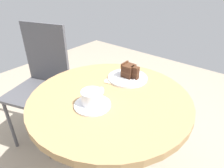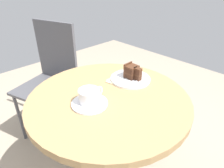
% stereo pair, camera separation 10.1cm
% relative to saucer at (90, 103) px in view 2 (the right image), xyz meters
% --- Properties ---
extents(cafe_table, '(0.80, 0.80, 0.69)m').
position_rel_saucer_xyz_m(cafe_table, '(0.11, -0.01, -0.11)').
color(cafe_table, '#A37F51').
rests_on(cafe_table, ground).
extents(saucer, '(0.17, 0.17, 0.01)m').
position_rel_saucer_xyz_m(saucer, '(0.00, 0.00, 0.00)').
color(saucer, white).
rests_on(saucer, cafe_table).
extents(coffee_cup, '(0.13, 0.10, 0.06)m').
position_rel_saucer_xyz_m(coffee_cup, '(0.01, 0.01, 0.04)').
color(coffee_cup, white).
rests_on(coffee_cup, saucer).
extents(teaspoon, '(0.07, 0.08, 0.00)m').
position_rel_saucer_xyz_m(teaspoon, '(0.03, -0.05, 0.01)').
color(teaspoon, silver).
rests_on(teaspoon, saucer).
extents(cake_plate, '(0.23, 0.23, 0.01)m').
position_rel_saucer_xyz_m(cake_plate, '(0.32, 0.03, 0.00)').
color(cake_plate, white).
rests_on(cake_plate, cafe_table).
extents(cake_slice, '(0.07, 0.09, 0.08)m').
position_rel_saucer_xyz_m(cake_slice, '(0.33, 0.03, 0.04)').
color(cake_slice, '#422619').
rests_on(cake_slice, cake_plate).
extents(fork, '(0.15, 0.07, 0.00)m').
position_rel_saucer_xyz_m(fork, '(0.30, -0.03, 0.01)').
color(fork, silver).
rests_on(fork, cake_plate).
extents(napkin, '(0.16, 0.14, 0.00)m').
position_rel_saucer_xyz_m(napkin, '(0.27, 0.06, -0.00)').
color(napkin, beige).
rests_on(napkin, cafe_table).
extents(cafe_chair, '(0.48, 0.48, 0.91)m').
position_rel_saucer_xyz_m(cafe_chair, '(0.17, 0.70, -0.15)').
color(cafe_chair, '#4C4C51').
rests_on(cafe_chair, ground).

